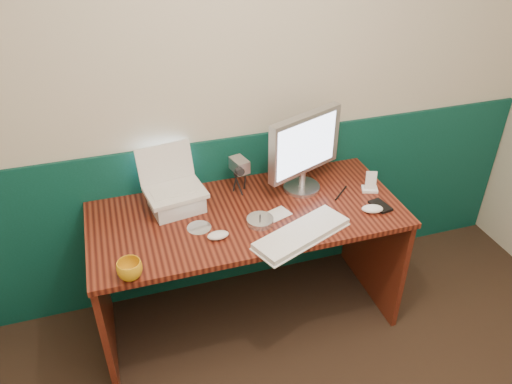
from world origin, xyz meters
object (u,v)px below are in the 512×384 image
object	(u,v)px
monitor	(304,151)
camcorder	(240,176)
keyboard	(302,234)
mug	(130,270)
laptop	(173,174)
desk	(248,268)

from	to	relation	value
monitor	camcorder	bearing A→B (deg)	145.72
keyboard	mug	world-z (taller)	mug
camcorder	mug	bearing A→B (deg)	-155.39
monitor	camcorder	xyz separation A→B (m)	(-0.33, 0.07, -0.13)
monitor	laptop	bearing A→B (deg)	156.06
keyboard	camcorder	bearing A→B (deg)	87.63
camcorder	laptop	bearing A→B (deg)	174.23
desk	mug	xyz separation A→B (m)	(-0.62, -0.31, 0.42)
desk	mug	bearing A→B (deg)	-153.25
keyboard	laptop	bearing A→B (deg)	119.15
mug	camcorder	xyz separation A→B (m)	(0.63, 0.51, 0.06)
desk	monitor	size ratio (longest dim) A/B	3.47
mug	desk	bearing A→B (deg)	26.75
desk	monitor	xyz separation A→B (m)	(0.35, 0.13, 0.61)
laptop	mug	bearing A→B (deg)	-130.37
laptop	camcorder	world-z (taller)	laptop
keyboard	camcorder	world-z (taller)	camcorder
keyboard	camcorder	size ratio (longest dim) A/B	2.42
desk	camcorder	xyz separation A→B (m)	(0.02, 0.20, 0.48)
desk	monitor	distance (m)	0.71
desk	camcorder	bearing A→B (deg)	84.85
monitor	mug	size ratio (longest dim) A/B	4.19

